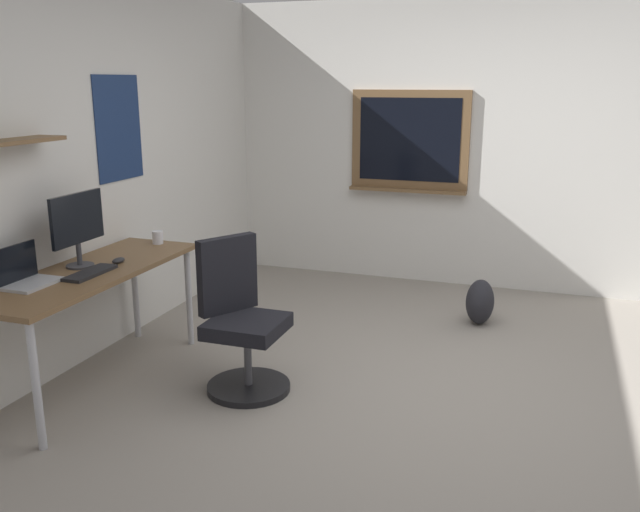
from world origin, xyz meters
name	(u,v)px	position (x,y,z in m)	size (l,w,h in m)	color
ground_plane	(437,394)	(0.00, 0.00, 0.00)	(5.20, 5.20, 0.00)	gray
wall_back	(89,167)	(0.00, 2.45, 1.30)	(5.00, 0.30, 2.60)	silver
wall_right	(487,147)	(2.45, 0.03, 1.30)	(0.22, 5.00, 2.60)	silver
desk	(90,281)	(-0.55, 2.08, 0.68)	(1.67, 0.57, 0.75)	brown
office_chair	(241,326)	(-0.30, 1.18, 0.41)	(0.55, 0.56, 0.95)	black
laptop	(26,275)	(-0.92, 2.22, 0.81)	(0.31, 0.21, 0.23)	#ADAFB5
monitor_primary	(77,225)	(-0.51, 2.17, 1.02)	(0.46, 0.17, 0.46)	#38383D
keyboard	(90,273)	(-0.63, 2.01, 0.76)	(0.37, 0.13, 0.02)	black
computer_mouse	(118,260)	(-0.35, 2.01, 0.77)	(0.10, 0.06, 0.03)	#262628
coffee_mug	(158,237)	(0.18, 2.06, 0.80)	(0.08, 0.08, 0.09)	silver
backpack	(480,302)	(1.37, -0.10, 0.18)	(0.32, 0.22, 0.36)	#232328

